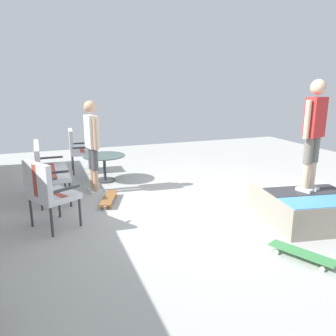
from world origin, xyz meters
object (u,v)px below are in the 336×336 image
skate_ramp (305,205)px  patio_table (104,163)px  skateboard_by_bench (109,198)px  skateboard_spare (302,253)px  patio_chair_by_wall (46,189)px  patio_chair_near_house (77,147)px  person_watching (92,140)px  person_skater (314,128)px  patio_bench (46,166)px

skate_ramp → patio_table: bearing=38.8°
skate_ramp → skateboard_by_bench: size_ratio=2.49×
skateboard_spare → skateboard_by_bench: bearing=32.7°
skate_ramp → patio_chair_by_wall: size_ratio=2.00×
skate_ramp → skateboard_by_bench: (1.80, 2.74, -0.15)m
skate_ramp → skateboard_spare: skate_ramp is taller
patio_chair_near_house → patio_table: patio_chair_near_house is taller
patio_chair_by_wall → skateboard_spare: patio_chair_by_wall is taller
patio_chair_near_house → skate_ramp: bearing=-144.0°
patio_chair_near_house → patio_chair_by_wall: 3.24m
skate_ramp → skateboard_spare: size_ratio=2.51×
skateboard_by_bench → skateboard_spare: (-2.81, -1.81, 0.00)m
patio_chair_by_wall → person_watching: (1.47, -0.87, 0.43)m
patio_chair_by_wall → patio_table: size_ratio=1.13×
skate_ramp → patio_chair_by_wall: patio_chair_by_wall is taller
patio_table → person_skater: bearing=-141.2°
skateboard_by_bench → skate_ramp: bearing=-123.4°
skateboard_spare → patio_table: bearing=21.2°
patio_table → skate_ramp: bearing=-141.2°
person_watching → skateboard_by_bench: 1.18m
patio_table → person_skater: size_ratio=0.54×
patio_table → person_watching: 1.01m
patio_table → skateboard_spare: (-4.19, -1.63, -0.32)m
patio_bench → patio_chair_near_house: bearing=-22.4°
person_skater → skateboard_by_bench: 3.56m
patio_bench → person_watching: person_watching is taller
patio_chair_near_house → skateboard_by_bench: patio_chair_near_house is taller
patio_chair_near_house → person_watching: bearing=-175.4°
patio_bench → patio_table: (0.78, -1.19, -0.21)m
person_skater → skateboard_by_bench: (1.81, 2.75, -1.35)m
patio_bench → skateboard_spare: 4.45m
patio_bench → skateboard_spare: bearing=-140.4°
patio_chair_near_house → patio_table: bearing=-154.5°
patio_bench → patio_chair_near_house: 1.90m
skate_ramp → person_watching: 3.89m
patio_table → patio_chair_by_wall: bearing=151.2°
patio_chair_by_wall → person_skater: size_ratio=0.61×
person_skater → skateboard_spare: bearing=136.7°
skateboard_spare → skate_ramp: bearing=-42.7°
patio_chair_near_house → skateboard_by_bench: size_ratio=1.25×
person_watching → skateboard_by_bench: bearing=-167.3°
patio_bench → patio_table: size_ratio=1.40×
skateboard_by_bench → person_skater: bearing=-123.4°
skate_ramp → patio_chair_by_wall: bearing=75.1°
person_skater → person_watching: bearing=49.4°
person_watching → skateboard_spare: 4.11m
patio_chair_near_house → skateboard_by_bench: bearing=-173.0°
patio_bench → skate_ramp: bearing=-122.7°
skate_ramp → person_watching: person_watching is taller
patio_chair_by_wall → skate_ramp: bearing=-104.9°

